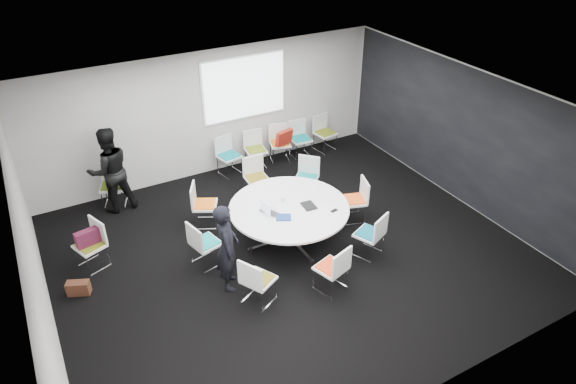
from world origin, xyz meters
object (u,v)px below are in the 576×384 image
chair_ring_b (306,185)px  maroon_bag (88,238)px  chair_ring_g (331,276)px  brown_bag (78,288)px  conference_table (289,215)px  chair_back_b (256,157)px  chair_back_e (325,139)px  chair_back_a (229,163)px  chair_ring_h (369,242)px  person_main (227,247)px  chair_ring_d (205,212)px  chair_spare_left (92,253)px  laptop (271,211)px  cup (283,199)px  chair_ring_c (257,185)px  chair_ring_f (258,288)px  person_back (110,170)px  chair_back_c (280,150)px  chair_ring_a (354,207)px  chair_back_d (300,145)px  chair_ring_e (206,251)px  chair_person_back (114,193)px

chair_ring_b → maroon_bag: (-4.42, -0.16, 0.34)m
chair_ring_g → maroon_bag: bearing=125.7°
chair_ring_g → brown_bag: size_ratio=2.44×
conference_table → chair_ring_g: 1.55m
chair_back_b → chair_back_e: size_ratio=1.00×
chair_ring_b → chair_ring_g: (-1.10, -2.66, 0.00)m
chair_back_a → conference_table: bearing=77.9°
chair_ring_g → chair_ring_h: (1.09, 0.44, 0.00)m
chair_ring_b → person_main: size_ratio=0.56×
conference_table → chair_back_a: size_ratio=2.49×
chair_ring_d → chair_spare_left: (-2.17, -0.24, 0.00)m
chair_ring_g → person_main: bearing=130.0°
chair_back_e → laptop: bearing=34.5°
person_main → brown_bag: size_ratio=4.35×
chair_back_a → cup: chair_back_a is taller
chair_back_e → person_main: person_main is taller
conference_table → chair_ring_d: size_ratio=2.49×
chair_spare_left → brown_bag: bearing=127.7°
chair_ring_c → brown_bag: chair_ring_c is taller
chair_ring_f → chair_spare_left: bearing=-163.5°
chair_back_e → laptop: (-2.92, -2.78, 0.47)m
person_back → brown_bag: (-1.14, -2.26, -0.77)m
chair_back_c → chair_ring_a: bearing=107.9°
chair_back_b → chair_ring_b: bearing=110.2°
chair_back_b → chair_spare_left: (-4.04, -1.83, 0.00)m
chair_back_a → chair_spare_left: bearing=17.1°
chair_back_a → chair_back_d: size_ratio=1.00×
chair_ring_h → cup: size_ratio=9.78×
laptop → cup: bearing=-85.4°
chair_back_c → cup: 2.98m
chair_ring_e → chair_ring_f: size_ratio=1.00×
laptop → chair_ring_h: bearing=-153.5°
chair_ring_c → chair_back_e: same height
chair_ring_h → chair_back_e: same height
chair_back_b → chair_person_back: same height
chair_ring_f → cup: 1.94m
conference_table → person_back: 3.70m
chair_back_b → chair_back_d: size_ratio=1.00×
chair_ring_b → chair_ring_e: 2.86m
cup → maroon_bag: bearing=167.4°
chair_ring_h → maroon_bag: bearing=131.5°
chair_ring_d → chair_back_d: (3.06, 1.59, 0.00)m
chair_ring_e → chair_back_e: (4.18, 2.72, 0.00)m
conference_table → chair_back_e: bearing=47.5°
chair_person_back → chair_back_b: bearing=-159.7°
brown_bag → maroon_bag: bearing=59.3°
chair_back_a → chair_back_e: size_ratio=1.00×
chair_ring_f → chair_ring_c: bearing=126.5°
chair_ring_b → person_main: (-2.52, -1.75, 0.51)m
chair_ring_b → chair_back_d: 1.87m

